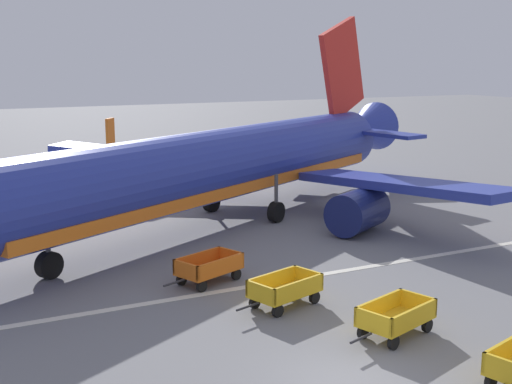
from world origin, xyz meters
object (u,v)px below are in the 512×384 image
airplane (226,165)px  baggage_cart_far_end (209,268)px  baggage_cart_third_in_row (396,317)px  baggage_cart_fourth_in_row (285,290)px

airplane → baggage_cart_far_end: 10.26m
baggage_cart_third_in_row → baggage_cart_far_end: (-3.27, 7.35, 0.00)m
baggage_cart_fourth_in_row → airplane: bearing=75.0°
baggage_cart_third_in_row → baggage_cart_fourth_in_row: 4.24m
airplane → baggage_cart_third_in_row: 16.38m
airplane → baggage_cart_fourth_in_row: 12.98m
airplane → baggage_cart_fourth_in_row: size_ratio=9.61×
airplane → baggage_cart_far_end: size_ratio=9.71×
baggage_cart_fourth_in_row → baggage_cart_far_end: size_ratio=1.01×
airplane → baggage_cart_third_in_row: size_ratio=9.62×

